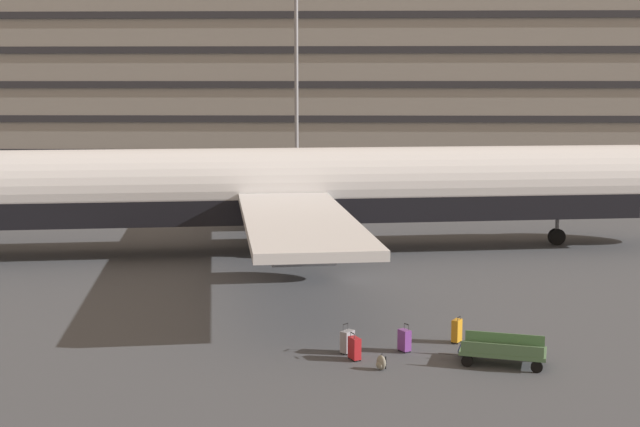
{
  "coord_description": "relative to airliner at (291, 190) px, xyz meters",
  "views": [
    {
      "loc": [
        3.21,
        -44.13,
        8.51
      ],
      "look_at": [
        2.2,
        -6.69,
        3.0
      ],
      "focal_mm": 48.23,
      "sensor_mm": 36.0,
      "label": 1
    }
  ],
  "objects": [
    {
      "name": "suitcase_navy",
      "position": [
        3.08,
        -18.11,
        -2.85
      ],
      "size": [
        0.43,
        0.53,
        0.89
      ],
      "color": "#B21E23",
      "rests_on": "ground_plane"
    },
    {
      "name": "light_mast_left",
      "position": [
        -1.72,
        37.12,
        11.06
      ],
      "size": [
        1.8,
        0.5,
        25.13
      ],
      "color": "gray",
      "rests_on": "ground_plane"
    },
    {
      "name": "suitcase_upright",
      "position": [
        2.86,
        -17.43,
        -2.84
      ],
      "size": [
        0.49,
        0.53,
        0.97
      ],
      "color": "gray",
      "rests_on": "ground_plane"
    },
    {
      "name": "suitcase_scuffed",
      "position": [
        6.53,
        -16.17,
        -2.81
      ],
      "size": [
        0.4,
        0.46,
        0.91
      ],
      "color": "orange",
      "rests_on": "ground_plane"
    },
    {
      "name": "backpack_black",
      "position": [
        6.53,
        -17.63,
        -3.02
      ],
      "size": [
        0.38,
        0.41,
        0.5
      ],
      "color": "navy",
      "rests_on": "ground_plane"
    },
    {
      "name": "ground_plane",
      "position": [
        -0.52,
        -0.1,
        -3.24
      ],
      "size": [
        600.0,
        600.0,
        0.0
      ],
      "primitive_type": "plane",
      "color": "#424449"
    },
    {
      "name": "terminal_structure",
      "position": [
        -0.52,
        54.85,
        5.56
      ],
      "size": [
        176.56,
        19.76,
        17.6
      ],
      "color": "gray",
      "rests_on": "ground_plane"
    },
    {
      "name": "baggage_cart",
      "position": [
        7.67,
        -18.4,
        -2.81
      ],
      "size": [
        3.36,
        1.9,
        0.82
      ],
      "color": "#4C724C",
      "rests_on": "ground_plane"
    },
    {
      "name": "backpack_silver",
      "position": [
        3.87,
        -19.06,
        -3.01
      ],
      "size": [
        0.39,
        0.41,
        0.51
      ],
      "color": "gray",
      "rests_on": "ground_plane"
    },
    {
      "name": "airliner",
      "position": [
        0.0,
        0.0,
        0.0
      ],
      "size": [
        43.6,
        35.41,
        11.38
      ],
      "color": "silver",
      "rests_on": "ground_plane"
    },
    {
      "name": "suitcase_large",
      "position": [
        4.71,
        -17.21,
        -2.84
      ],
      "size": [
        0.45,
        0.48,
        0.92
      ],
      "color": "#72388C",
      "rests_on": "ground_plane"
    }
  ]
}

